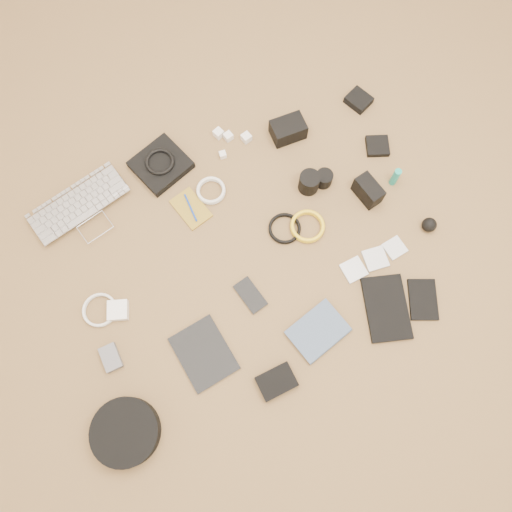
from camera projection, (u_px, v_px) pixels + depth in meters
name	position (u px, v px, depth m)	size (l,w,h in m)	color
laptop	(87.00, 215.00, 1.88)	(0.38, 0.26, 0.03)	#B6B7BB
headphone_pouch	(161.00, 165.00, 1.94)	(0.19, 0.18, 0.03)	black
headphones	(160.00, 162.00, 1.92)	(0.11, 0.11, 0.01)	black
charger_a	(218.00, 133.00, 1.98)	(0.03, 0.03, 0.03)	white
charger_b	(246.00, 138.00, 1.98)	(0.03, 0.03, 0.03)	white
charger_c	(228.00, 136.00, 1.98)	(0.03, 0.03, 0.03)	white
charger_d	(223.00, 155.00, 1.96)	(0.03, 0.03, 0.02)	white
dslr_camera	(288.00, 130.00, 1.96)	(0.13, 0.09, 0.08)	black
lens_pouch	(359.00, 100.00, 2.03)	(0.08, 0.09, 0.03)	black
notebook_olive	(191.00, 209.00, 1.90)	(0.10, 0.15, 0.01)	olive
pen_blue	(191.00, 208.00, 1.89)	(0.01, 0.01, 0.12)	#1438A7
cable_white_a	(211.00, 191.00, 1.92)	(0.11, 0.11, 0.01)	white
lens_a	(309.00, 182.00, 1.89)	(0.08, 0.08, 0.08)	black
lens_b	(324.00, 179.00, 1.91)	(0.07, 0.07, 0.06)	black
card_reader	(377.00, 146.00, 1.97)	(0.09, 0.09, 0.02)	black
power_brick	(118.00, 310.00, 1.77)	(0.07, 0.07, 0.03)	white
cable_white_b	(100.00, 310.00, 1.78)	(0.12, 0.12, 0.01)	white
cable_black	(285.00, 229.00, 1.87)	(0.12, 0.12, 0.01)	black
cable_yellow	(307.00, 227.00, 1.87)	(0.13, 0.13, 0.01)	yellow
flash	(368.00, 191.00, 1.88)	(0.06, 0.11, 0.09)	black
lens_cleaner	(395.00, 177.00, 1.89)	(0.03, 0.03, 0.09)	teal
battery_charger	(111.00, 358.00, 1.72)	(0.06, 0.09, 0.03)	#5E5D63
tablet	(204.00, 353.00, 1.73)	(0.17, 0.22, 0.01)	black
phone	(250.00, 295.00, 1.80)	(0.07, 0.13, 0.01)	black
filter_case_left	(354.00, 270.00, 1.82)	(0.08, 0.08, 0.01)	silver
filter_case_mid	(375.00, 259.00, 1.84)	(0.08, 0.08, 0.01)	silver
filter_case_right	(395.00, 248.00, 1.85)	(0.07, 0.07, 0.01)	silver
air_blower	(429.00, 225.00, 1.85)	(0.05, 0.05, 0.05)	black
headphone_case	(126.00, 432.00, 1.63)	(0.22, 0.22, 0.06)	black
drive_case	(277.00, 382.00, 1.69)	(0.13, 0.09, 0.03)	black
paperback	(332.00, 347.00, 1.74)	(0.14, 0.19, 0.02)	#425570
notebook_black_a	(386.00, 308.00, 1.78)	(0.15, 0.24, 0.02)	black
notebook_black_b	(423.00, 299.00, 1.79)	(0.10, 0.15, 0.01)	black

